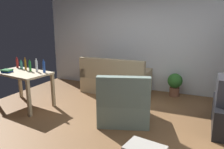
{
  "coord_description": "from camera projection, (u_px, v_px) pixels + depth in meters",
  "views": [
    {
      "loc": [
        1.86,
        -3.49,
        1.8
      ],
      "look_at": [
        0.1,
        0.5,
        0.75
      ],
      "focal_mm": 35.23,
      "sensor_mm": 36.0,
      "label": 1
    }
  ],
  "objects": [
    {
      "name": "bottle_tall",
      "position": [
        21.0,
        65.0,
        4.95
      ],
      "size": [
        0.06,
        0.06,
        0.21
      ],
      "color": "teal",
      "rests_on": "desk"
    },
    {
      "name": "ground_plane",
      "position": [
        97.0,
        118.0,
        4.26
      ],
      "size": [
        5.2,
        4.4,
        0.02
      ],
      "primitive_type": "cube",
      "color": "brown"
    },
    {
      "name": "bottle_amber",
      "position": [
        25.0,
        65.0,
        4.82
      ],
      "size": [
        0.04,
        0.04,
        0.28
      ],
      "color": "#9E6019",
      "rests_on": "desk"
    },
    {
      "name": "desk",
      "position": [
        23.0,
        77.0,
        4.7
      ],
      "size": [
        1.29,
        0.86,
        0.76
      ],
      "rotation": [
        0.0,
        0.0,
        -0.14
      ],
      "color": "#C6B28E",
      "rests_on": "ground_plane"
    },
    {
      "name": "armchair",
      "position": [
        124.0,
        105.0,
        4.02
      ],
      "size": [
        1.12,
        1.08,
        0.92
      ],
      "rotation": [
        0.0,
        0.0,
        3.47
      ],
      "color": "slate",
      "rests_on": "ground_plane"
    },
    {
      "name": "bottle_blue",
      "position": [
        44.0,
        67.0,
        4.59
      ],
      "size": [
        0.06,
        0.06,
        0.27
      ],
      "color": "#2347A3",
      "rests_on": "desk"
    },
    {
      "name": "potted_plant",
      "position": [
        175.0,
        83.0,
        5.41
      ],
      "size": [
        0.36,
        0.36,
        0.57
      ],
      "color": "brown",
      "rests_on": "ground_plane"
    },
    {
      "name": "bottle_green",
      "position": [
        30.0,
        66.0,
        4.72
      ],
      "size": [
        0.05,
        0.05,
        0.25
      ],
      "color": "#1E722D",
      "rests_on": "desk"
    },
    {
      "name": "book_stack",
      "position": [
        7.0,
        71.0,
        4.64
      ],
      "size": [
        0.22,
        0.21,
        0.06
      ],
      "color": "navy",
      "rests_on": "desk"
    },
    {
      "name": "bottle_red",
      "position": [
        17.0,
        63.0,
        5.07
      ],
      "size": [
        0.05,
        0.05,
        0.25
      ],
      "color": "#AD2323",
      "rests_on": "desk"
    },
    {
      "name": "wall_rear",
      "position": [
        134.0,
        39.0,
        5.9
      ],
      "size": [
        5.2,
        0.1,
        2.7
      ],
      "primitive_type": "cube",
      "color": "silver",
      "rests_on": "ground_plane"
    },
    {
      "name": "couch",
      "position": [
        115.0,
        81.0,
        5.71
      ],
      "size": [
        1.71,
        0.84,
        0.92
      ],
      "rotation": [
        0.0,
        0.0,
        3.14
      ],
      "color": "tan",
      "rests_on": "ground_plane"
    },
    {
      "name": "bottle_clear",
      "position": [
        37.0,
        66.0,
        4.66
      ],
      "size": [
        0.05,
        0.05,
        0.29
      ],
      "color": "silver",
      "rests_on": "desk"
    }
  ]
}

